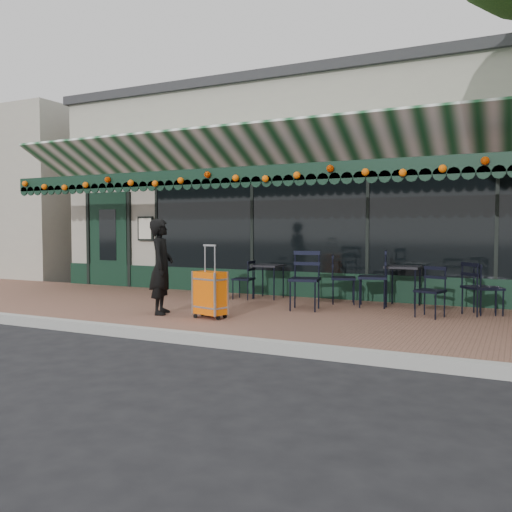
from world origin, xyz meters
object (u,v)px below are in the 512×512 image
at_px(chair_b_right, 343,279).
at_px(chair_b_front, 305,280).
at_px(suitcase, 210,294).
at_px(chair_a_right, 489,289).
at_px(chair_a_front, 430,292).
at_px(chair_a_left, 373,278).
at_px(chair_a_extra, 479,288).
at_px(chair_b_left, 244,279).
at_px(cafe_table_a, 403,270).
at_px(woman, 161,267).
at_px(cafe_table_b, 268,268).

xyz_separation_m(chair_b_right, chair_b_front, (-0.35, -1.02, 0.05)).
distance_m(suitcase, chair_a_right, 4.38).
xyz_separation_m(suitcase, chair_a_front, (2.98, 1.54, 0.03)).
bearing_deg(chair_b_right, suitcase, 132.47).
height_order(chair_a_left, chair_a_extra, chair_a_left).
distance_m(chair_a_front, chair_b_left, 3.60).
distance_m(chair_a_left, chair_a_front, 1.29).
distance_m(suitcase, chair_a_left, 2.97).
bearing_deg(suitcase, cafe_table_a, 61.80).
bearing_deg(chair_a_left, suitcase, -52.30).
bearing_deg(chair_a_right, chair_a_extra, 109.76).
height_order(chair_a_right, chair_a_front, chair_a_right).
xyz_separation_m(cafe_table_a, chair_a_extra, (1.25, -0.42, -0.21)).
bearing_deg(suitcase, chair_a_right, 45.69).
relative_size(chair_a_front, chair_a_extra, 0.93).
distance_m(suitcase, chair_b_left, 2.26).
height_order(woman, suitcase, woman).
height_order(suitcase, chair_b_right, suitcase).
bearing_deg(chair_b_front, woman, -154.96).
bearing_deg(chair_b_left, chair_a_extra, 85.59).
distance_m(chair_a_extra, chair_b_right, 2.32).
distance_m(cafe_table_a, chair_a_right, 1.43).
height_order(chair_a_extra, chair_b_left, chair_a_extra).
bearing_deg(cafe_table_b, suitcase, -86.04).
relative_size(chair_b_left, chair_b_right, 0.84).
relative_size(chair_a_front, chair_b_left, 1.05).
distance_m(cafe_table_b, chair_b_left, 0.53).
bearing_deg(chair_a_left, chair_b_front, -58.84).
relative_size(chair_b_right, chair_b_front, 0.90).
distance_m(cafe_table_a, chair_a_front, 1.18).
xyz_separation_m(woman, chair_a_left, (2.82, 2.25, -0.25)).
height_order(cafe_table_a, chair_a_left, chair_a_left).
bearing_deg(suitcase, chair_b_left, 119.62).
xyz_separation_m(chair_a_left, chair_a_extra, (1.72, -0.16, -0.08)).
xyz_separation_m(chair_a_right, chair_b_left, (-4.33, -0.03, -0.03)).
distance_m(woman, chair_b_left, 2.24).
relative_size(cafe_table_a, chair_b_front, 0.71).
distance_m(woman, chair_a_left, 3.62).
relative_size(chair_a_right, chair_a_front, 1.03).
relative_size(cafe_table_b, chair_a_extra, 0.77).
distance_m(woman, chair_a_extra, 5.01).
relative_size(cafe_table_a, chair_a_front, 0.90).
distance_m(chair_a_left, chair_b_right, 0.59).
bearing_deg(chair_a_front, chair_b_right, 168.04).
bearing_deg(chair_a_front, chair_a_extra, 57.21).
xyz_separation_m(cafe_table_a, chair_b_front, (-1.40, -1.13, -0.14)).
bearing_deg(woman, chair_a_left, -75.96).
height_order(suitcase, chair_b_left, suitcase).
relative_size(woman, chair_b_right, 1.68).
xyz_separation_m(suitcase, chair_a_left, (1.92, 2.26, 0.13)).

